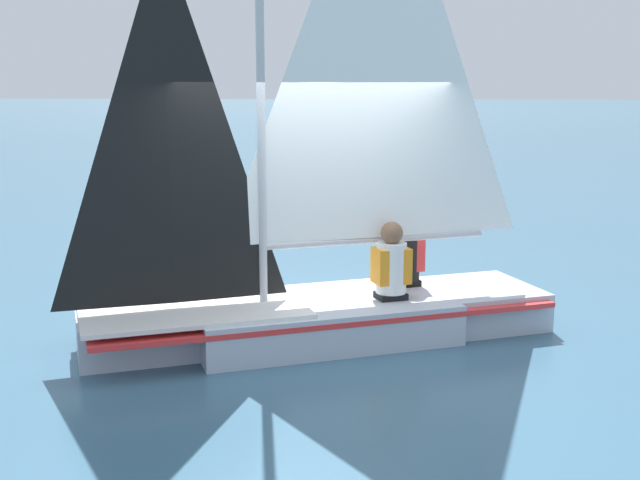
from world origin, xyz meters
The scene contains 4 objects.
ground_plane centered at (0.00, 0.00, 0.00)m, with size 260.00×260.00×0.00m, color #38607A.
sailboat_main centered at (0.01, 0.01, 0.76)m, with size 4.69×3.04×5.05m.
sailor_helm centered at (0.69, 0.11, 0.62)m, with size 0.42×0.40×1.16m.
sailor_crew centered at (0.84, 0.67, 0.62)m, with size 0.42×0.40×1.16m.
Camera 1 is at (0.72, -7.61, 2.48)m, focal length 45.00 mm.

